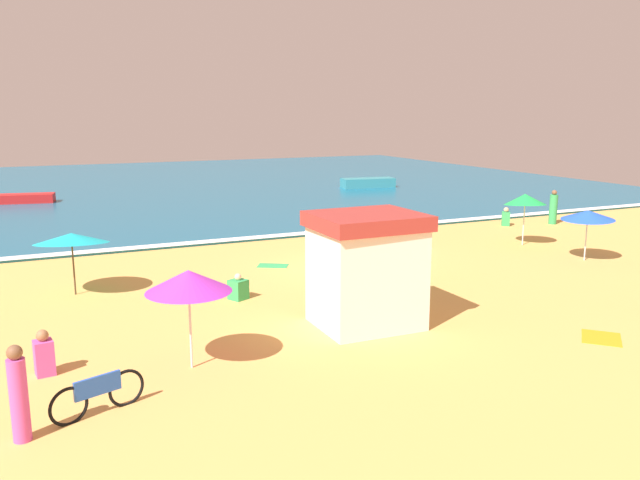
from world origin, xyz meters
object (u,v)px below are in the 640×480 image
small_boat_0 (20,199)px  small_boat_1 (368,183)px  beachgoer_3 (238,289)px  beach_tent (409,236)px  beachgoer_1 (506,218)px  beach_umbrella_5 (71,238)px  lifeguard_cabana (366,269)px  beach_umbrella_1 (525,199)px  parked_bicycle (98,394)px  beachgoer_4 (553,208)px  beach_umbrella_2 (374,219)px  beachgoer_0 (19,395)px  beachgoer_5 (44,355)px  beach_umbrella_6 (588,215)px  beach_umbrella_8 (188,281)px

small_boat_0 → small_boat_1: small_boat_1 is taller
beachgoer_3 → small_boat_1: bearing=53.2°
beach_tent → beachgoer_1: beach_tent is taller
beach_umbrella_5 → beach_tent: 12.61m
small_boat_0 → lifeguard_cabana: bearing=-73.9°
beachgoer_1 → beachgoer_3: bearing=-157.4°
beach_umbrella_1 → beach_tent: bearing=167.4°
parked_bicycle → beachgoer_3: size_ratio=2.24×
beach_umbrella_5 → beachgoer_4: 22.42m
beachgoer_4 → beachgoer_3: bearing=-161.9°
beachgoer_4 → beach_umbrella_1: bearing=-145.8°
beach_umbrella_2 → beach_umbrella_5: beach_umbrella_2 is taller
beach_umbrella_1 → beachgoer_1: (2.43, 3.86, -1.50)m
beachgoer_0 → beachgoer_5: 2.87m
beach_umbrella_2 → beach_tent: (3.15, 2.67, -1.30)m
beach_umbrella_6 → beachgoer_3: (-13.16, 0.56, -1.38)m
beachgoer_3 → parked_bicycle: bearing=-127.4°
lifeguard_cabana → beach_umbrella_1: (10.75, 6.14, 0.41)m
beachgoer_0 → beachgoer_3: size_ratio=2.17×
beachgoer_3 → beachgoer_5: (-5.36, -3.59, 0.12)m
beachgoer_4 → small_boat_0: size_ratio=0.42×
small_boat_1 → beach_umbrella_1: bearing=-100.6°
beachgoer_1 → parked_bicycle: bearing=-148.3°
beach_umbrella_2 → beachgoer_4: beach_umbrella_2 is taller
beach_umbrella_5 → beachgoer_1: bearing=11.1°
beachgoer_1 → small_boat_0: beachgoer_1 is taller
beach_umbrella_8 → beach_tent: size_ratio=1.18×
parked_bicycle → beach_tent: bearing=36.9°
beachgoer_3 → small_boat_0: 24.77m
beach_tent → beachgoer_1: (7.24, 2.78, -0.17)m
beach_tent → lifeguard_cabana: bearing=-129.4°
beach_umbrella_5 → lifeguard_cabana: bearing=-42.9°
beach_umbrella_5 → beachgoer_4: bearing=8.5°
beach_umbrella_1 → small_boat_1: 20.20m
lifeguard_cabana → beachgoer_3: bearing=122.4°
beachgoer_0 → small_boat_0: beachgoer_0 is taller
beach_umbrella_1 → small_boat_0: (-18.74, 21.54, -1.53)m
beach_umbrella_2 → beachgoer_5: (-10.42, -4.56, -1.43)m
beach_tent → parked_bicycle: bearing=-143.1°
lifeguard_cabana → small_boat_0: lifeguard_cabana is taller
beach_umbrella_1 → beachgoer_0: bearing=-154.6°
parked_bicycle → beachgoer_0: (-1.28, -0.46, 0.44)m
beach_umbrella_2 → beach_umbrella_6: (8.10, -1.53, -0.17)m
beach_umbrella_1 → beach_umbrella_8: beach_umbrella_1 is taller
beach_umbrella_5 → parked_bicycle: (-0.24, -8.46, -1.34)m
beach_umbrella_5 → beachgoer_1: beach_umbrella_5 is taller
beachgoer_5 → beachgoer_3: bearing=33.8°
beach_umbrella_2 → beach_umbrella_1: bearing=11.3°
beach_umbrella_1 → beach_umbrella_6: bearing=-87.5°
beachgoer_0 → lifeguard_cabana: bearing=19.2°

